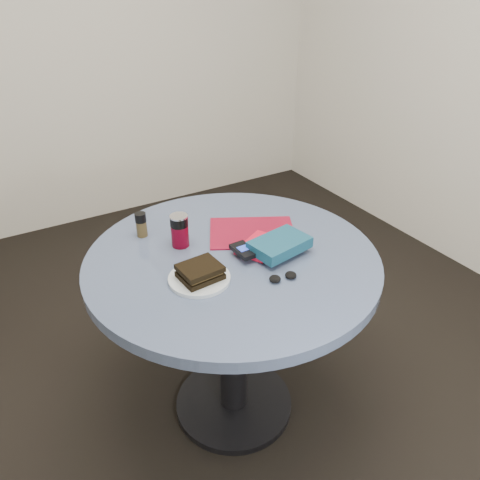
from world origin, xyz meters
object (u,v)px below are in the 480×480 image
soda_can (180,231)px  headphones (283,277)px  plate (199,279)px  magazine (252,232)px  mp3_player (244,250)px  sandwich (200,272)px  table (233,293)px  red_book (260,246)px  pepper_grinder (141,224)px  novel (280,245)px

soda_can → headphones: (0.19, -0.35, -0.05)m
plate → headphones: bearing=-30.0°
magazine → mp3_player: (-0.11, -0.13, 0.02)m
sandwich → table: bearing=26.5°
red_book → mp3_player: bearing=164.8°
plate → soda_can: size_ratio=1.66×
table → pepper_grinder: bearing=127.8°
sandwich → novel: bearing=0.5°
table → magazine: 0.23m
pepper_grinder → mp3_player: size_ratio=0.89×
mp3_player → pepper_grinder: bearing=127.8°
red_book → table: bearing=143.1°
table → plate: plate is taller
soda_can → red_book: (0.23, -0.16, -0.05)m
red_book → mp3_player: (-0.08, -0.02, 0.02)m
pepper_grinder → sandwich: bearing=-81.1°
table → red_book: red_book is taller
sandwich → soda_can: (0.04, 0.23, 0.02)m
red_book → novel: 0.08m
plate → headphones: headphones is taller
novel → table: bearing=141.2°
novel → mp3_player: novel is taller
magazine → novel: size_ratio=1.58×
red_book → mp3_player: size_ratio=1.64×
table → headphones: bearing=-72.7°
soda_can → magazine: soda_can is taller
soda_can → novel: (0.27, -0.22, -0.02)m
sandwich → headphones: (0.22, -0.13, -0.02)m
soda_can → sandwich: bearing=-98.8°
plate → mp3_player: 0.19m
plate → mp3_player: size_ratio=1.91×
soda_can → magazine: 0.27m
soda_can → red_book: 0.28m
pepper_grinder → magazine: size_ratio=0.30×
magazine → mp3_player: size_ratio=3.02×
pepper_grinder → magazine: 0.40m
soda_can → red_book: size_ratio=0.70×
sandwich → headphones: sandwich is taller
sandwich → pepper_grinder: 0.36m
sandwich → novel: 0.30m
magazine → pepper_grinder: bearing=-179.9°
magazine → red_book: (-0.04, -0.11, 0.01)m
mp3_player → soda_can: bearing=129.9°
mp3_player → headphones: bearing=-77.4°
magazine → soda_can: bearing=-163.8°
pepper_grinder → novel: (0.36, -0.36, -0.01)m
plate → soda_can: 0.23m
red_book → plate: bearing=164.3°
red_book → mp3_player: mp3_player is taller
pepper_grinder → red_book: pepper_grinder is taller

